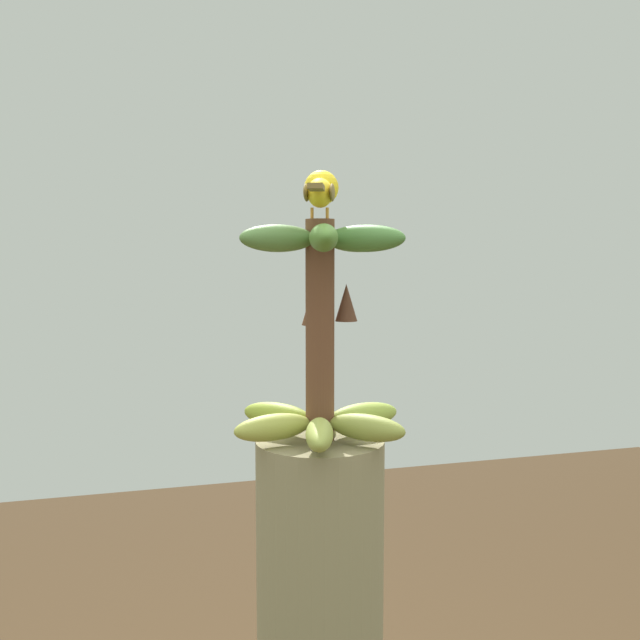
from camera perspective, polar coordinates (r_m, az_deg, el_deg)
banana_bunch at (r=1.13m, az=0.04°, el=-0.80°), size 0.30×0.30×0.35m
perched_bird at (r=1.15m, az=0.03°, el=10.33°), size 0.09×0.19×0.08m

